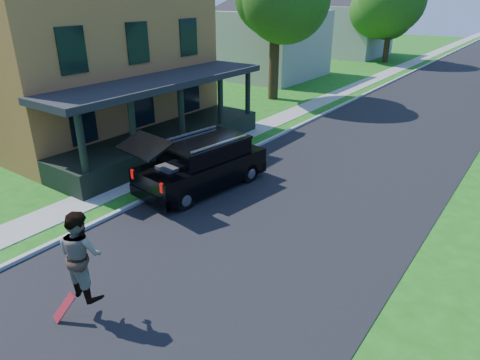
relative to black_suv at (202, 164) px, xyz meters
The scene contains 12 objects.
ground 5.31m from the black_suv, 52.33° to the right, with size 140.00×140.00×0.00m, color #1B5F13.
street 16.20m from the black_suv, 78.59° to the left, with size 8.00×120.00×0.02m, color black.
curb 15.90m from the black_suv, 93.07° to the left, with size 0.15×120.00×0.12m, color #A4A5A0.
sidewalk 16.06m from the black_suv, 98.61° to the left, with size 1.30×120.00×0.03m, color #9D9D95.
front_walk 6.63m from the black_suv, 163.60° to the left, with size 6.50×1.20×0.03m, color #9D9D95.
main_house 10.58m from the black_suv, 169.10° to the left, with size 15.56×15.56×10.10m.
neighbor_house_mid 22.61m from the black_suv, 117.42° to the left, with size 12.78×12.78×8.30m.
neighbor_house_far 37.45m from the black_suv, 106.03° to the left, with size 12.78×12.78×8.30m.
black_suv is the anchor object (origin of this frame).
skateboarder 6.64m from the black_suv, 70.56° to the right, with size 0.94×0.74×1.90m.
skateboard 7.02m from the black_suv, 73.16° to the right, with size 0.46×0.36×0.67m.
tree_left_far 33.90m from the black_suv, 98.23° to the left, with size 6.85×6.92×8.81m.
Camera 1 is at (5.80, -6.07, 6.23)m, focal length 32.00 mm.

